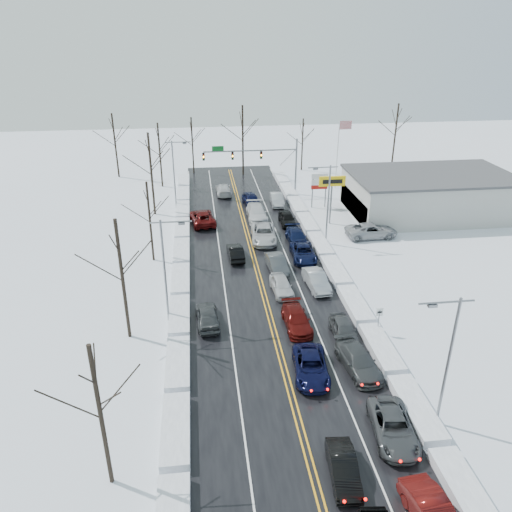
{
  "coord_description": "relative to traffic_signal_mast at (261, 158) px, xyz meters",
  "views": [
    {
      "loc": [
        -5.54,
        -40.16,
        22.74
      ],
      "look_at": [
        -0.35,
        2.4,
        2.5
      ],
      "focal_mm": 35.0,
      "sensor_mm": 36.0,
      "label": 1
    }
  ],
  "objects": [
    {
      "name": "snow_bank_left",
      "position": [
        -11.05,
        -25.99,
        -5.48
      ],
      "size": [
        1.7,
        72.0,
        0.69
      ],
      "primitive_type": "cube",
      "color": "white",
      "rests_on": "ground"
    },
    {
      "name": "queued_car_16",
      "position": [
        1.78,
        -11.63,
        -5.48
      ],
      "size": [
        1.81,
        4.47,
        1.52
      ],
      "primitive_type": "imported",
      "rotation": [
        0.0,
        0.0,
        -0.0
      ],
      "color": "black",
      "rests_on": "ground"
    },
    {
      "name": "dealership_building",
      "position": [
        20.53,
        -9.99,
        -2.82
      ],
      "size": [
        20.4,
        12.4,
        5.3
      ],
      "color": "#A5A5A1",
      "rests_on": "ground"
    },
    {
      "name": "streetlight_nw",
      "position": [
        -11.74,
        -3.99,
        -0.17
      ],
      "size": [
        3.2,
        0.25,
        9.0
      ],
      "color": "slate",
      "rests_on": "ground"
    },
    {
      "name": "queued_car_6",
      "position": [
        -1.78,
        -16.33,
        -5.48
      ],
      "size": [
        3.22,
        6.17,
        1.66
      ],
      "primitive_type": "imported",
      "rotation": [
        0.0,
        0.0,
        -0.08
      ],
      "color": "silver",
      "rests_on": "ground"
    },
    {
      "name": "traffic_signal_mast",
      "position": [
        0.0,
        0.0,
        0.0
      ],
      "size": [
        13.28,
        0.39,
        8.0
      ],
      "color": "slate",
      "rests_on": "ground"
    },
    {
      "name": "tree_left_b",
      "position": [
        -14.95,
        -33.99,
        1.51
      ],
      "size": [
        4.0,
        4.0,
        10.0
      ],
      "color": "#2D231C",
      "rests_on": "ground"
    },
    {
      "name": "streetlight_se",
      "position": [
        4.85,
        -45.99,
        -0.17
      ],
      "size": [
        3.2,
        0.25,
        9.0
      ],
      "color": "slate",
      "rests_on": "ground"
    },
    {
      "name": "tree_far_e",
      "position": [
        24.55,
        13.01,
        1.86
      ],
      "size": [
        4.2,
        4.2,
        10.5
      ],
      "color": "#2D231C",
      "rests_on": "ground"
    },
    {
      "name": "tree_far_a",
      "position": [
        -21.45,
        12.01,
        1.51
      ],
      "size": [
        4.0,
        4.0,
        10.0
      ],
      "color": "#2D231C",
      "rests_on": "ground"
    },
    {
      "name": "tree_far_d",
      "position": [
        8.55,
        12.51,
        0.46
      ],
      "size": [
        3.4,
        3.4,
        8.5
      ],
      "color": "#2D231C",
      "rests_on": "ground"
    },
    {
      "name": "queued_car_13",
      "position": [
        1.63,
        -27.95,
        -5.48
      ],
      "size": [
        1.98,
        4.75,
        1.53
      ],
      "primitive_type": "imported",
      "rotation": [
        0.0,
        0.0,
        0.08
      ],
      "color": "#9D9FA5",
      "rests_on": "ground"
    },
    {
      "name": "ground",
      "position": [
        -3.45,
        -27.99,
        -5.48
      ],
      "size": [
        160.0,
        160.0,
        0.0
      ],
      "primitive_type": "plane",
      "color": "silver",
      "rests_on": "ground"
    },
    {
      "name": "tree_far_c",
      "position": [
        -1.45,
        11.01,
        2.21
      ],
      "size": [
        4.4,
        4.4,
        11.0
      ],
      "color": "#2D231C",
      "rests_on": "ground"
    },
    {
      "name": "tree_far_b",
      "position": [
        -9.45,
        13.01,
        0.81
      ],
      "size": [
        3.6,
        3.6,
        9.0
      ],
      "color": "#2D231C",
      "rests_on": "ground"
    },
    {
      "name": "streetlight_sw",
      "position": [
        -11.74,
        -31.99,
        -0.17
      ],
      "size": [
        3.2,
        0.25,
        9.0
      ],
      "color": "slate",
      "rests_on": "ground"
    },
    {
      "name": "used_vehicles_sign",
      "position": [
        7.05,
        -5.99,
        -2.16
      ],
      "size": [
        2.2,
        0.22,
        4.65
      ],
      "color": "slate",
      "rests_on": "ground"
    },
    {
      "name": "tires_plus_sign",
      "position": [
        7.05,
        -12.0,
        -0.49
      ],
      "size": [
        3.2,
        0.34,
        6.0
      ],
      "color": "slate",
      "rests_on": "ground"
    },
    {
      "name": "oncoming_car_0",
      "position": [
        -5.37,
        -20.63,
        -5.48
      ],
      "size": [
        1.72,
        4.39,
        1.42
      ],
      "primitive_type": "imported",
      "rotation": [
        0.0,
        0.0,
        3.19
      ],
      "color": "black",
      "rests_on": "ground"
    },
    {
      "name": "queued_car_14",
      "position": [
        1.71,
        -21.6,
        -5.48
      ],
      "size": [
        2.68,
        5.33,
        1.45
      ],
      "primitive_type": "imported",
      "rotation": [
        0.0,
        0.0,
        -0.06
      ],
      "color": "black",
      "rests_on": "ground"
    },
    {
      "name": "snow_bank_right",
      "position": [
        4.15,
        -25.99,
        -5.48
      ],
      "size": [
        1.7,
        72.0,
        0.69
      ],
      "primitive_type": "cube",
      "color": "white",
      "rests_on": "ground"
    },
    {
      "name": "road_surface",
      "position": [
        -3.45,
        -25.99,
        -5.47
      ],
      "size": [
        14.0,
        84.0,
        0.01
      ],
      "primitive_type": "cube",
      "color": "black",
      "rests_on": "ground"
    },
    {
      "name": "parked_car_2",
      "position": [
        11.48,
        -6.81,
        -5.48
      ],
      "size": [
        1.85,
        4.08,
        1.36
      ],
      "primitive_type": "imported",
      "rotation": [
        0.0,
        0.0,
        3.2
      ],
      "color": "black",
      "rests_on": "ground"
    },
    {
      "name": "oncoming_car_3",
      "position": [
        -8.73,
        -32.94,
        -5.48
      ],
      "size": [
        2.11,
        4.67,
        1.56
      ],
      "primitive_type": "imported",
      "rotation": [
        0.0,
        0.0,
        3.2
      ],
      "color": "#383B3D",
      "rests_on": "ground"
    },
    {
      "name": "queued_car_4",
      "position": [
        -1.77,
        -28.44,
        -5.48
      ],
      "size": [
        1.97,
        4.36,
        1.45
      ],
      "primitive_type": "imported",
      "rotation": [
        0.0,
        0.0,
        0.06
      ],
      "color": "silver",
      "rests_on": "ground"
    },
    {
      "name": "speed_limit_sign",
      "position": [
        4.75,
        -35.99,
        -3.84
      ],
      "size": [
        0.55,
        0.09,
        2.35
      ],
      "color": "slate",
      "rests_on": "ground"
    },
    {
      "name": "tree_left_d",
      "position": [
        -14.65,
        -5.99,
        1.86
      ],
      "size": [
        4.2,
        4.2,
        10.5
      ],
      "color": "#2D231C",
      "rests_on": "ground"
    },
    {
      "name": "queued_car_8",
      "position": [
        -1.83,
        -4.52,
        -5.48
      ],
      "size": [
        2.58,
        5.15,
        1.68
      ],
      "primitive_type": "imported",
      "rotation": [
        0.0,
        0.0,
        0.12
      ],
      "color": "black",
      "rests_on": "ground"
    },
    {
      "name": "queued_car_10",
      "position": [
        1.92,
        -46.7,
        -5.48
      ],
      "size": [
        2.92,
        5.34,
        1.42
      ],
      "primitive_type": "imported",
      "rotation": [
        0.0,
        0.0,
        -0.11
      ],
      "color": "#424447",
      "rests_on": "ground"
    },
    {
      "name": "parked_car_0",
      "position": [
        10.71,
        -16.86,
        -5.48
      ],
      "size": [
        6.09,
        2.98,
        1.67
      ],
      "primitive_type": "imported",
      "rotation": [
        0.0,
        0.0,
        1.61
      ],
      "color": "#9EA1A6",
      "rests_on": "ground"
    },
    {
      "name": "oncoming_car_1",
      "position": [
        -8.57,
        -10.15,
        -5.48
      ],
      "size": [
        3.42,
        6.13,
        1.62
      ],
      "primitive_type": "imported",
      "rotation": [
        0.0,
        0.0,
        3.27
      ],
      "color": "#4E0A0A",
      "rests_on": "ground"
    },
    {
      "name": "queued_car_17",
      "position": [
        1.68,
        -4.33,
        -5.48
      ],
      "size": [
        1.84,
        4.72,
        1.53
      ],
      "primitive_type": "imported",
      "rotation": [
        0.0,
        0.0,
        -0.05
      ],
      "color": "#9C9FA4",
      "rests_on": "ground"
    },
    {
      "name": "tree_left_e",
      "position": [
        -14.25,
        6.01,
        1.16
      ],
      "size": [
        3.8,
        3.8,
        9.5
      ],
      "color": "#2D231C",
      "rests_on": "ground"
    },
    {
      "name": "queued_car_1",
      "position": [
        -1.88,
        -49.25,
        -5.48
      ],
      "size": [
        1.77,
        4.2,
        1.35
      ],
      "primitive_type": "imported",
      "rotation": [
        0.0,
        0.0,
        -0.09
      ],
      "color": "black",
      "rests_on": "ground"
    },
    {
      "name": "flagpole",
      "position": [
        11.72,
        2.01,
        0.45
      ],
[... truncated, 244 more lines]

